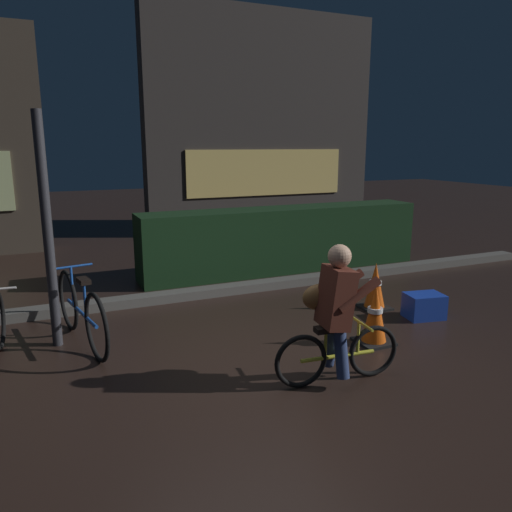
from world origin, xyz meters
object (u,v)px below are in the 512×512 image
Objects in this scene: street_post at (48,233)px; parked_bike_center_left at (81,311)px; cyclist at (335,314)px; traffic_cone_far at (375,287)px; traffic_cone_near at (375,315)px; blue_crate at (424,306)px.

parked_bike_center_left is (0.25, -0.08, -0.84)m from street_post.
cyclist reaches higher than parked_bike_center_left.
traffic_cone_far is (3.78, -0.37, -0.91)m from street_post.
street_post is 1.41× the size of parked_bike_center_left.
traffic_cone_near is at bearing -22.92° from street_post.
traffic_cone_far reaches higher than blue_crate.
cyclist is (-1.57, -1.49, 0.34)m from traffic_cone_far.
street_post is 2.95m from cyclist.
street_post reaches higher than blue_crate.
parked_bike_center_left is at bearing -16.99° from street_post.
traffic_cone_near is (2.82, -1.22, -0.05)m from parked_bike_center_left.
parked_bike_center_left is 3.95m from blue_crate.
blue_crate is at bearing -12.34° from street_post.
parked_bike_center_left is 2.64× the size of traffic_cone_near.
street_post is at bearing 174.44° from traffic_cone_far.
parked_bike_center_left is at bearing 175.28° from traffic_cone_far.
cyclist is at bearing -147.00° from traffic_cone_near.
traffic_cone_far is at bearing 121.99° from blue_crate.
traffic_cone_far is 2.19m from cyclist.
parked_bike_center_left is at bearing 143.64° from cyclist.
street_post reaches higher than traffic_cone_near.
traffic_cone_near reaches higher than traffic_cone_far.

